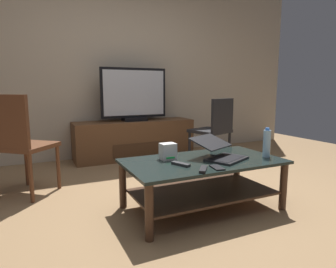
{
  "coord_description": "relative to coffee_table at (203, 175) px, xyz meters",
  "views": [
    {
      "loc": [
        -1.11,
        -2.06,
        1.0
      ],
      "look_at": [
        0.05,
        0.42,
        0.57
      ],
      "focal_mm": 31.08,
      "sensor_mm": 36.0,
      "label": 1
    }
  ],
  "objects": [
    {
      "name": "tv_remote",
      "position": [
        -0.24,
        -0.07,
        0.14
      ],
      "size": [
        0.1,
        0.16,
        0.02
      ],
      "primitive_type": "cube",
      "rotation": [
        0.0,
        0.0,
        0.38
      ],
      "color": "#2D2D30",
      "rests_on": "coffee_table"
    },
    {
      "name": "coffee_table",
      "position": [
        0.0,
        0.0,
        0.0
      ],
      "size": [
        1.29,
        0.7,
        0.42
      ],
      "color": "black",
      "rests_on": "ground"
    },
    {
      "name": "side_chair",
      "position": [
        -1.36,
        0.95,
        0.24
      ],
      "size": [
        0.62,
        0.62,
        0.95
      ],
      "color": "#59331E",
      "rests_on": "ground"
    },
    {
      "name": "dining_chair",
      "position": [
        0.93,
        1.19,
        0.2
      ],
      "size": [
        0.55,
        0.55,
        0.87
      ],
      "color": "black",
      "rests_on": "ground"
    },
    {
      "name": "television",
      "position": [
        0.08,
        1.97,
        0.61
      ],
      "size": [
        0.95,
        0.2,
        0.74
      ],
      "color": "black",
      "rests_on": "media_cabinet"
    },
    {
      "name": "water_bottle_near",
      "position": [
        0.55,
        -0.14,
        0.25
      ],
      "size": [
        0.06,
        0.06,
        0.25
      ],
      "color": "#99C6E5",
      "rests_on": "coffee_table"
    },
    {
      "name": "soundbar_remote",
      "position": [
        -0.17,
        -0.27,
        0.14
      ],
      "size": [
        0.13,
        0.15,
        0.02
      ],
      "primitive_type": "cube",
      "rotation": [
        0.0,
        0.0,
        -0.66
      ],
      "color": "black",
      "rests_on": "coffee_table"
    },
    {
      "name": "media_cabinet",
      "position": [
        0.08,
        1.99,
        -0.02
      ],
      "size": [
        1.7,
        0.49,
        0.54
      ],
      "color": "brown",
      "rests_on": "ground"
    },
    {
      "name": "cell_phone",
      "position": [
        -0.04,
        -0.26,
        0.13
      ],
      "size": [
        0.09,
        0.15,
        0.01
      ],
      "primitive_type": "cube",
      "rotation": [
        0.0,
        0.0,
        -0.18
      ],
      "color": "black",
      "rests_on": "coffee_table"
    },
    {
      "name": "laptop",
      "position": [
        0.15,
        -0.02,
        0.19
      ],
      "size": [
        0.47,
        0.5,
        0.17
      ],
      "color": "black",
      "rests_on": "coffee_table"
    },
    {
      "name": "router_box",
      "position": [
        -0.25,
        0.15,
        0.19
      ],
      "size": [
        0.12,
        0.1,
        0.13
      ],
      "color": "white",
      "rests_on": "coffee_table"
    },
    {
      "name": "back_wall",
      "position": [
        -0.14,
        2.31,
        1.11
      ],
      "size": [
        6.4,
        0.12,
        2.8
      ],
      "primitive_type": "cube",
      "color": "#B2A38C",
      "rests_on": "ground"
    },
    {
      "name": "ground_plane",
      "position": [
        -0.14,
        0.08,
        -0.29
      ],
      "size": [
        7.68,
        7.68,
        0.0
      ],
      "primitive_type": "plane",
      "color": "olive"
    }
  ]
}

